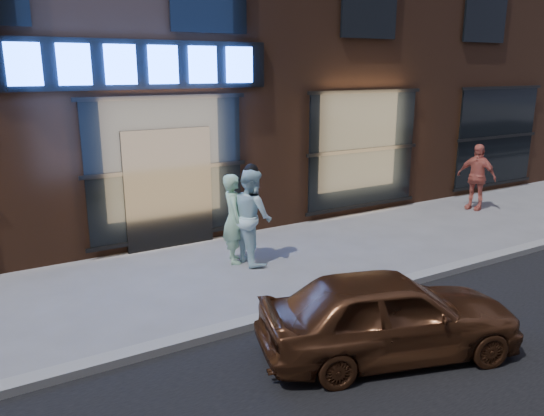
{
  "coord_description": "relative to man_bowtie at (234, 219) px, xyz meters",
  "views": [
    {
      "loc": [
        -3.46,
        -6.01,
        3.54
      ],
      "look_at": [
        1.03,
        1.6,
        1.2
      ],
      "focal_mm": 35.0,
      "sensor_mm": 36.0,
      "label": 1
    }
  ],
  "objects": [
    {
      "name": "gold_sedan",
      "position": [
        0.17,
        -4.0,
        -0.28
      ],
      "size": [
        3.53,
        2.23,
        1.12
      ],
      "primitive_type": "imported",
      "rotation": [
        0.0,
        0.0,
        1.27
      ],
      "color": "brown",
      "rests_on": "ground"
    },
    {
      "name": "man_cap",
      "position": [
        0.28,
        -0.19,
        0.06
      ],
      "size": [
        0.69,
        0.88,
        1.79
      ],
      "primitive_type": "imported",
      "rotation": [
        0.0,
        0.0,
        1.56
      ],
      "color": "white",
      "rests_on": "ground"
    },
    {
      "name": "ground",
      "position": [
        -0.71,
        -2.47,
        -0.84
      ],
      "size": [
        90.0,
        90.0,
        0.0
      ],
      "primitive_type": "plane",
      "color": "slate",
      "rests_on": "ground"
    },
    {
      "name": "passerby",
      "position": [
        7.07,
        0.3,
        0.01
      ],
      "size": [
        0.68,
        1.07,
        1.69
      ],
      "primitive_type": "imported",
      "rotation": [
        0.0,
        0.0,
        -1.28
      ],
      "color": "#D26856",
      "rests_on": "ground"
    },
    {
      "name": "storefront_building",
      "position": [
        -0.71,
        5.52,
        4.31
      ],
      "size": [
        30.2,
        8.28,
        10.3
      ],
      "color": "#54301E",
      "rests_on": "ground"
    },
    {
      "name": "man_bowtie",
      "position": [
        0.0,
        0.0,
        0.0
      ],
      "size": [
        0.56,
        0.7,
        1.68
      ],
      "primitive_type": "imported",
      "rotation": [
        0.0,
        0.0,
        1.28
      ],
      "color": "#B8F2C1",
      "rests_on": "ground"
    },
    {
      "name": "curb",
      "position": [
        -0.71,
        -2.47,
        -0.78
      ],
      "size": [
        60.0,
        0.25,
        0.12
      ],
      "primitive_type": "cube",
      "color": "gray",
      "rests_on": "ground"
    }
  ]
}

